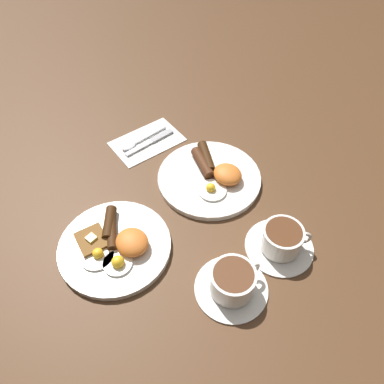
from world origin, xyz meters
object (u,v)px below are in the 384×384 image
at_px(breakfast_plate_near, 211,176).
at_px(knife, 152,141).
at_px(breakfast_plate_far, 115,245).
at_px(spoon, 134,143).
at_px(teacup_near, 281,241).
at_px(teacup_far, 232,282).

bearing_deg(breakfast_plate_near, knife, 7.26).
relative_size(breakfast_plate_far, knife, 1.56).
xyz_separation_m(knife, spoon, (0.02, 0.05, 0.00)).
relative_size(breakfast_plate_near, breakfast_plate_far, 1.06).
relative_size(teacup_near, teacup_far, 1.00).
distance_m(breakfast_plate_near, breakfast_plate_far, 0.31).
bearing_deg(teacup_near, breakfast_plate_near, -6.10).
xyz_separation_m(teacup_near, teacup_far, (0.00, 0.16, 0.00)).
bearing_deg(teacup_near, teacup_far, 89.65).
relative_size(breakfast_plate_near, knife, 1.66).
xyz_separation_m(breakfast_plate_far, teacup_near, (-0.25, -0.28, 0.01)).
distance_m(teacup_near, teacup_far, 0.16).
bearing_deg(breakfast_plate_near, spoon, 17.31).
xyz_separation_m(teacup_near, spoon, (0.50, 0.05, -0.02)).
bearing_deg(knife, breakfast_plate_far, 40.84).
bearing_deg(breakfast_plate_far, breakfast_plate_near, -87.74).
bearing_deg(spoon, teacup_near, 96.03).
bearing_deg(spoon, knife, 153.47).
height_order(breakfast_plate_far, teacup_near, teacup_near).
bearing_deg(breakfast_plate_near, teacup_far, 144.62).
xyz_separation_m(breakfast_plate_near, teacup_far, (-0.26, 0.18, 0.02)).
bearing_deg(knife, spoon, -25.61).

